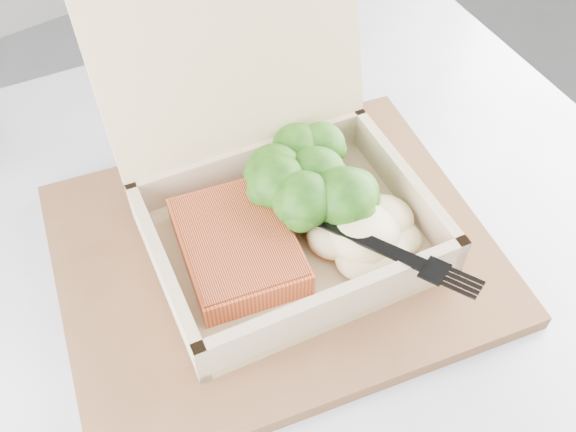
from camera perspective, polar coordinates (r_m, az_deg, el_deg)
cafe_table at (r=0.72m, az=-0.59°, el=-17.42°), size 0.97×0.97×0.75m
serving_tray at (r=0.58m, az=-1.24°, el=-3.29°), size 0.44×0.39×0.02m
takeout_container at (r=0.56m, az=-1.51°, el=3.74°), size 0.28×0.28×0.22m
salmon_fillet at (r=0.55m, az=-4.49°, el=-2.63°), size 0.12×0.14×0.03m
broccoli_pile at (r=0.58m, az=2.53°, el=3.23°), size 0.13×0.13×0.05m
mashed_potatoes at (r=0.55m, az=6.70°, el=-1.54°), size 0.10×0.09×0.04m
plastic_fork at (r=0.54m, az=4.61°, el=-0.98°), size 0.07×0.16×0.02m
receipt at (r=0.71m, az=-6.92°, el=7.85°), size 0.11×0.17×0.00m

